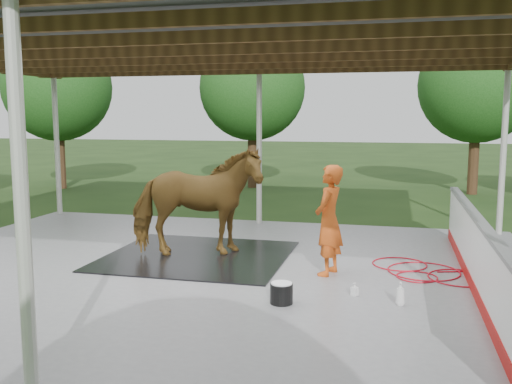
% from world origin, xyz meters
% --- Properties ---
extents(ground, '(100.00, 100.00, 0.00)m').
position_xyz_m(ground, '(0.00, 0.00, 0.00)').
color(ground, '#1E3814').
extents(concrete_slab, '(12.00, 10.00, 0.05)m').
position_xyz_m(concrete_slab, '(0.00, 0.00, 0.03)').
color(concrete_slab, slate).
rests_on(concrete_slab, ground).
extents(pavilion_structure, '(12.60, 10.60, 4.05)m').
position_xyz_m(pavilion_structure, '(0.00, -0.00, 3.97)').
color(pavilion_structure, beige).
rests_on(pavilion_structure, ground).
extents(dasher_board, '(0.16, 8.00, 1.15)m').
position_xyz_m(dasher_board, '(4.60, 0.00, 0.59)').
color(dasher_board, '#A6100D').
rests_on(dasher_board, concrete_slab).
extents(tree_belt, '(28.00, 28.00, 5.80)m').
position_xyz_m(tree_belt, '(0.30, 0.90, 3.79)').
color(tree_belt, '#382314').
rests_on(tree_belt, ground).
extents(rubber_mat, '(3.45, 3.24, 0.03)m').
position_xyz_m(rubber_mat, '(-0.37, 1.05, 0.06)').
color(rubber_mat, black).
rests_on(rubber_mat, concrete_slab).
extents(horse, '(2.71, 1.90, 2.09)m').
position_xyz_m(horse, '(-0.37, 1.05, 1.12)').
color(horse, brown).
rests_on(horse, rubber_mat).
extents(handler, '(0.61, 0.78, 1.90)m').
position_xyz_m(handler, '(2.24, 0.40, 1.00)').
color(handler, '#BB4813').
rests_on(handler, concrete_slab).
extents(wash_bucket, '(0.33, 0.33, 0.31)m').
position_xyz_m(wash_bucket, '(1.76, -1.30, 0.21)').
color(wash_bucket, black).
rests_on(wash_bucket, concrete_slab).
extents(soap_bottle_a, '(0.15, 0.15, 0.34)m').
position_xyz_m(soap_bottle_a, '(3.44, -0.96, 0.22)').
color(soap_bottle_a, silver).
rests_on(soap_bottle_a, concrete_slab).
extents(soap_bottle_b, '(0.13, 0.13, 0.20)m').
position_xyz_m(soap_bottle_b, '(2.77, -0.69, 0.15)').
color(soap_bottle_b, '#338CD8').
rests_on(soap_bottle_b, concrete_slab).
extents(hose_coil, '(2.65, 1.72, 0.02)m').
position_xyz_m(hose_coil, '(3.92, 0.92, 0.06)').
color(hose_coil, '#B60D1D').
rests_on(hose_coil, concrete_slab).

